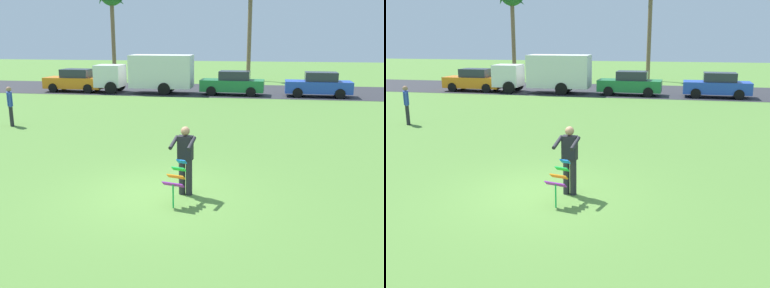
# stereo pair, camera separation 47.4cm
# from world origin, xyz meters

# --- Properties ---
(ground_plane) EXTENTS (120.00, 120.00, 0.00)m
(ground_plane) POSITION_xyz_m (0.00, 0.00, 0.00)
(ground_plane) COLOR #568438
(road_strip) EXTENTS (120.00, 8.00, 0.01)m
(road_strip) POSITION_xyz_m (0.00, 21.65, 0.01)
(road_strip) COLOR #2D2D33
(road_strip) RESTS_ON ground
(person_kite_flyer) EXTENTS (0.58, 0.69, 1.73)m
(person_kite_flyer) POSITION_xyz_m (0.65, 0.14, 0.95)
(person_kite_flyer) COLOR #26262B
(person_kite_flyer) RESTS_ON ground
(kite_held) EXTENTS (0.53, 0.70, 1.04)m
(kite_held) POSITION_xyz_m (0.57, -0.59, 0.68)
(kite_held) COLOR blue
(kite_held) RESTS_ON ground
(parked_car_orange) EXTENTS (4.24, 1.92, 1.60)m
(parked_car_orange) POSITION_xyz_m (-10.72, 19.25, 0.77)
(parked_car_orange) COLOR orange
(parked_car_orange) RESTS_ON ground
(parked_truck_white_box) EXTENTS (6.72, 2.17, 2.62)m
(parked_truck_white_box) POSITION_xyz_m (-5.25, 19.25, 1.41)
(parked_truck_white_box) COLOR silver
(parked_truck_white_box) RESTS_ON ground
(parked_car_green) EXTENTS (4.26, 1.94, 1.60)m
(parked_car_green) POSITION_xyz_m (0.46, 19.25, 0.77)
(parked_car_green) COLOR #1E7238
(parked_car_green) RESTS_ON ground
(parked_car_blue) EXTENTS (4.25, 1.93, 1.60)m
(parked_car_blue) POSITION_xyz_m (6.04, 19.25, 0.77)
(parked_car_blue) COLOR #2347B7
(parked_car_blue) RESTS_ON ground
(person_walker_near) EXTENTS (0.38, 0.49, 1.73)m
(person_walker_near) POSITION_xyz_m (-8.39, 7.27, 0.93)
(person_walker_near) COLOR #26262B
(person_walker_near) RESTS_ON ground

